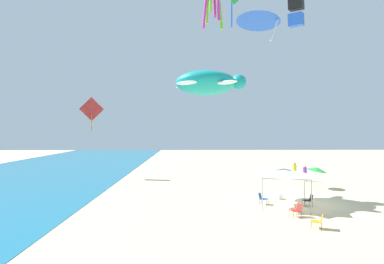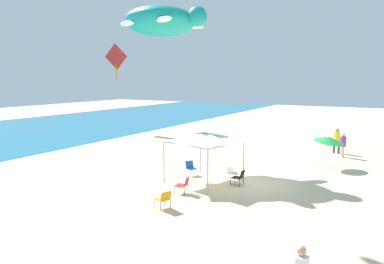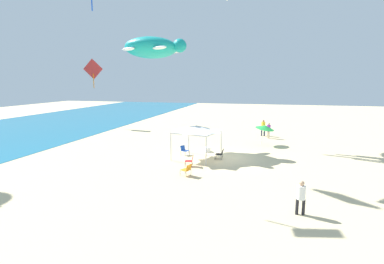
# 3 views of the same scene
# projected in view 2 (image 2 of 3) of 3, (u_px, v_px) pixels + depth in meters

# --- Properties ---
(ground) EXTENTS (120.00, 120.00, 0.10)m
(ground) POSITION_uv_depth(u_px,v_px,m) (249.00, 184.00, 19.63)
(ground) COLOR beige
(canopy_tent) EXTENTS (3.68, 3.77, 2.75)m
(canopy_tent) POSITION_uv_depth(u_px,v_px,m) (204.00, 137.00, 19.55)
(canopy_tent) COLOR #B7B7BC
(canopy_tent) RESTS_ON ground
(beach_umbrella) EXTENTS (1.86, 1.86, 2.19)m
(beach_umbrella) POSITION_uv_depth(u_px,v_px,m) (329.00, 139.00, 22.93)
(beach_umbrella) COLOR silver
(beach_umbrella) RESTS_ON ground
(folding_chair_right_of_tent) EXTENTS (0.73, 0.78, 0.82)m
(folding_chair_right_of_tent) POSITION_uv_depth(u_px,v_px,m) (164.00, 198.00, 15.76)
(folding_chair_right_of_tent) COLOR black
(folding_chair_right_of_tent) RESTS_ON ground
(folding_chair_near_cooler) EXTENTS (0.64, 0.72, 0.82)m
(folding_chair_near_cooler) POSITION_uv_depth(u_px,v_px,m) (183.00, 184.00, 17.89)
(folding_chair_near_cooler) COLOR black
(folding_chair_near_cooler) RESTS_ON ground
(folding_chair_left_of_tent) EXTENTS (0.76, 0.80, 0.82)m
(folding_chair_left_of_tent) POSITION_uv_depth(u_px,v_px,m) (191.00, 167.00, 21.28)
(folding_chair_left_of_tent) COLOR black
(folding_chair_left_of_tent) RESTS_ON ground
(folding_chair_facing_ocean) EXTENTS (0.56, 0.64, 0.82)m
(folding_chair_facing_ocean) POSITION_uv_depth(u_px,v_px,m) (239.00, 176.00, 19.26)
(folding_chair_facing_ocean) COLOR black
(folding_chair_facing_ocean) RESTS_ON ground
(cooler_box) EXTENTS (0.74, 0.67, 0.40)m
(cooler_box) POSITION_uv_depth(u_px,v_px,m) (229.00, 169.00, 21.98)
(cooler_box) COLOR white
(cooler_box) RESTS_ON ground
(person_kite_handler) EXTENTS (0.44, 0.41, 1.74)m
(person_kite_handler) POSITION_uv_depth(u_px,v_px,m) (343.00, 143.00, 26.14)
(person_kite_handler) COLOR #C6B28C
(person_kite_handler) RESTS_ON ground
(person_near_umbrella) EXTENTS (0.44, 0.49, 1.87)m
(person_near_umbrella) POSITION_uv_depth(u_px,v_px,m) (337.00, 139.00, 27.59)
(person_near_umbrella) COLOR #33384C
(person_near_umbrella) RESTS_ON ground
(kite_turtle_teal) EXTENTS (5.42, 6.08, 2.35)m
(kite_turtle_teal) POSITION_uv_depth(u_px,v_px,m) (162.00, 21.00, 24.35)
(kite_turtle_teal) COLOR teal
(kite_diamond_red) EXTENTS (0.41, 2.79, 4.00)m
(kite_diamond_red) POSITION_uv_depth(u_px,v_px,m) (116.00, 58.00, 39.66)
(kite_diamond_red) COLOR red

